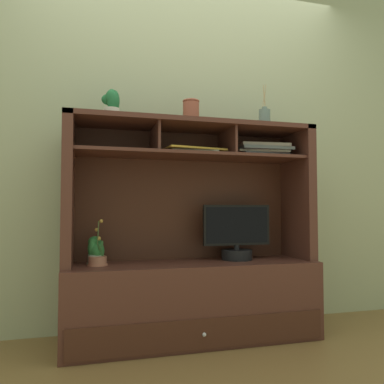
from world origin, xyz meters
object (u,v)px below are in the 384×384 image
potted_succulent (112,103)px  diffuser_bottle (265,118)px  magazine_stack_centre (261,151)px  potted_orchid (98,259)px  tv_monitor (237,237)px  magazine_stack_left (193,151)px  media_console (192,274)px  ceramic_vase (191,112)px  potted_fern (96,251)px

potted_succulent → diffuser_bottle: bearing=-0.5°
magazine_stack_centre → diffuser_bottle: bearing=-65.2°
potted_succulent → potted_orchid: bearing=-170.9°
tv_monitor → magazine_stack_left: size_ratio=1.13×
potted_succulent → tv_monitor: bearing=0.8°
media_console → tv_monitor: (0.31, 0.01, 0.23)m
tv_monitor → ceramic_vase: ceramic_vase is taller
potted_orchid → tv_monitor: bearing=1.5°
potted_succulent → ceramic_vase: (0.52, 0.02, -0.01)m
potted_fern → potted_succulent: bearing=-14.5°
potted_orchid → diffuser_bottle: bearing=0.2°
potted_succulent → magazine_stack_left: bearing=-3.1°
magazine_stack_left → media_console: bearing=93.0°
tv_monitor → magazine_stack_centre: bearing=2.2°
potted_fern → diffuser_bottle: bearing=-1.6°
magazine_stack_left → potted_succulent: 0.59m
tv_monitor → magazine_stack_left: bearing=-172.8°
magazine_stack_centre → magazine_stack_left: bearing=-174.7°
magazine_stack_centre → potted_succulent: potted_succulent is taller
potted_fern → potted_succulent: 0.92m
media_console → potted_orchid: size_ratio=5.73×
media_console → potted_orchid: media_console is taller
potted_fern → tv_monitor: bearing=-0.7°
magazine_stack_left → diffuser_bottle: diffuser_bottle is taller
tv_monitor → diffuser_bottle: bearing=-5.7°
tv_monitor → magazine_stack_centre: 0.62m
magazine_stack_centre → ceramic_vase: size_ratio=2.40×
media_console → potted_orchid: 0.60m
potted_fern → ceramic_vase: size_ratio=1.07×
magazine_stack_left → potted_succulent: (-0.52, 0.03, 0.28)m
potted_fern → potted_succulent: (0.09, -0.02, 0.91)m
media_console → potted_fern: media_console is taller
media_console → ceramic_vase: ceramic_vase is taller
media_console → potted_fern: bearing=178.5°
potted_orchid → potted_fern: size_ratio=1.61×
tv_monitor → potted_succulent: bearing=-179.2°
media_console → diffuser_bottle: 1.17m
media_console → diffuser_bottle: bearing=-1.7°
potted_fern → magazine_stack_centre: (1.11, -0.00, 0.66)m
diffuser_bottle → ceramic_vase: diffuser_bottle is taller
potted_orchid → ceramic_vase: size_ratio=1.71×
potted_orchid → potted_fern: (-0.01, 0.03, 0.05)m
magazine_stack_centre → ceramic_vase: ceramic_vase is taller
potted_orchid → potted_succulent: bearing=9.1°
media_console → magazine_stack_centre: media_console is taller
potted_fern → potted_succulent: potted_succulent is taller
tv_monitor → magazine_stack_left: magazine_stack_left is taller
media_console → potted_succulent: 1.19m
tv_monitor → potted_orchid: tv_monitor is taller
ceramic_vase → magazine_stack_centre: bearing=-0.4°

